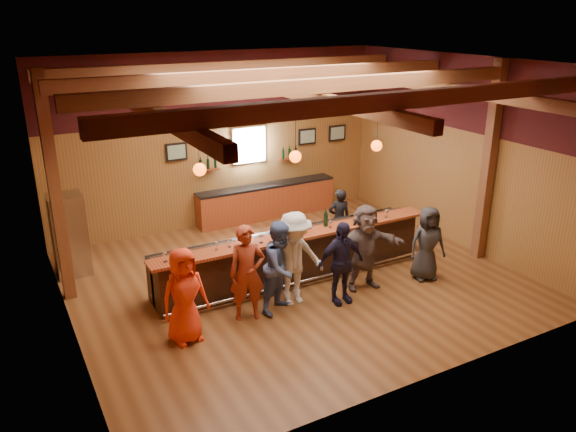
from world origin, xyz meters
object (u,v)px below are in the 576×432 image
(customer_brown, at_px, (365,247))
(bottle_a, at_px, (327,220))
(customer_orange, at_px, (184,296))
(customer_denim, at_px, (281,267))
(stainless_fridge, at_px, (69,235))
(customer_redvest, at_px, (247,273))
(customer_navy, at_px, (341,263))
(bar_counter, at_px, (292,254))
(back_bar_cabinet, at_px, (267,201))
(customer_white, at_px, (294,259))
(ice_bucket, at_px, (301,227))
(bartender, at_px, (339,219))
(customer_dark, at_px, (427,243))

(customer_brown, bearing_deg, bottle_a, 116.87)
(customer_orange, xyz_separation_m, bottle_a, (3.56, 1.12, 0.37))
(customer_orange, relative_size, customer_denim, 0.96)
(stainless_fridge, distance_m, customer_redvest, 4.39)
(customer_denim, bearing_deg, customer_navy, -38.85)
(bar_counter, height_order, customer_denim, customer_denim)
(back_bar_cabinet, relative_size, bottle_a, 12.91)
(stainless_fridge, relative_size, customer_navy, 1.07)
(bar_counter, height_order, customer_white, customer_white)
(customer_orange, relative_size, ice_bucket, 6.73)
(stainless_fridge, xyz_separation_m, bartender, (5.87, -1.60, -0.16))
(customer_denim, distance_m, customer_navy, 1.19)
(customer_orange, distance_m, bottle_a, 3.75)
(customer_denim, xyz_separation_m, customer_white, (0.33, 0.10, 0.04))
(customer_orange, height_order, customer_brown, customer_brown)
(customer_redvest, distance_m, customer_dark, 4.04)
(customer_orange, bearing_deg, customer_brown, -5.87)
(customer_denim, xyz_separation_m, customer_dark, (3.33, -0.30, -0.09))
(back_bar_cabinet, relative_size, customer_dark, 2.48)
(customer_navy, xyz_separation_m, ice_bucket, (-0.22, 1.16, 0.40))
(customer_orange, height_order, customer_redvest, customer_redvest)
(customer_orange, bearing_deg, customer_white, -1.75)
(customer_dark, height_order, bottle_a, customer_dark)
(bartender, height_order, ice_bucket, bartender)
(customer_denim, relative_size, customer_navy, 1.07)
(stainless_fridge, relative_size, customer_orange, 1.04)
(bottle_a, bearing_deg, bartender, 45.23)
(customer_navy, distance_m, customer_dark, 2.18)
(customer_white, xyz_separation_m, customer_dark, (3.00, -0.40, -0.14))
(bar_counter, distance_m, bottle_a, 1.04)
(bar_counter, bearing_deg, bottle_a, -12.84)
(bar_counter, xyz_separation_m, customer_brown, (1.06, -1.14, 0.38))
(back_bar_cabinet, height_order, customer_denim, customer_denim)
(customer_redvest, bearing_deg, stainless_fridge, 141.83)
(customer_navy, height_order, customer_dark, customer_navy)
(bar_counter, relative_size, bartender, 4.25)
(bar_counter, xyz_separation_m, ice_bucket, (0.07, -0.27, 0.72))
(customer_redvest, bearing_deg, customer_navy, 6.28)
(customer_brown, distance_m, bottle_a, 1.07)
(back_bar_cabinet, relative_size, customer_brown, 2.22)
(bartender, bearing_deg, customer_dark, 123.40)
(bar_counter, height_order, stainless_fridge, stainless_fridge)
(customer_orange, relative_size, customer_redvest, 0.94)
(stainless_fridge, bearing_deg, bartender, -15.23)
(customer_orange, distance_m, customer_brown, 3.88)
(customer_navy, bearing_deg, customer_orange, 179.94)
(customer_brown, bearing_deg, customer_redvest, -171.60)
(stainless_fridge, xyz_separation_m, ice_bucket, (4.19, -2.72, 0.34))
(customer_navy, relative_size, ice_bucket, 6.55)
(bar_counter, distance_m, customer_brown, 1.60)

